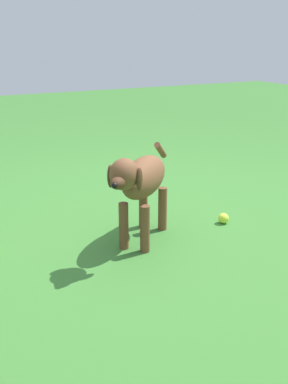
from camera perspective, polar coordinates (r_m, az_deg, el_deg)
ground at (r=2.89m, az=1.54°, el=-3.79°), size 14.00×14.00×0.00m
dog at (r=2.50m, az=-0.36°, el=1.41°), size 0.63×0.59×0.55m
tennis_ball_1 at (r=2.91m, az=9.86°, el=-3.24°), size 0.07×0.07×0.07m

